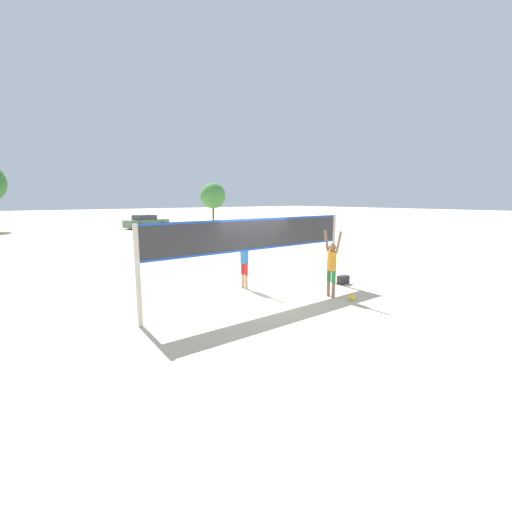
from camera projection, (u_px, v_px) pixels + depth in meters
name	position (u px, v px, depth m)	size (l,w,h in m)	color
ground_plane	(256.00, 300.00, 10.43)	(200.00, 200.00, 0.00)	beige
volleyball_net	(256.00, 243.00, 10.14)	(7.21, 0.13, 2.49)	beige
player_spiker	(332.00, 262.00, 10.61)	(0.28, 0.70, 2.10)	#8C664C
player_blocker	(244.00, 256.00, 11.63)	(0.28, 0.71, 2.15)	tan
volleyball	(352.00, 297.00, 10.38)	(0.21, 0.21, 0.21)	yellow
gear_bag	(343.00, 280.00, 12.43)	(0.44, 0.25, 0.29)	#2D2D33
parked_car_near	(146.00, 222.00, 35.76)	(4.71, 2.53, 1.39)	#4C6B4C
tree_right_cluster	(213.00, 196.00, 46.94)	(3.48, 3.48, 5.21)	#4C3823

